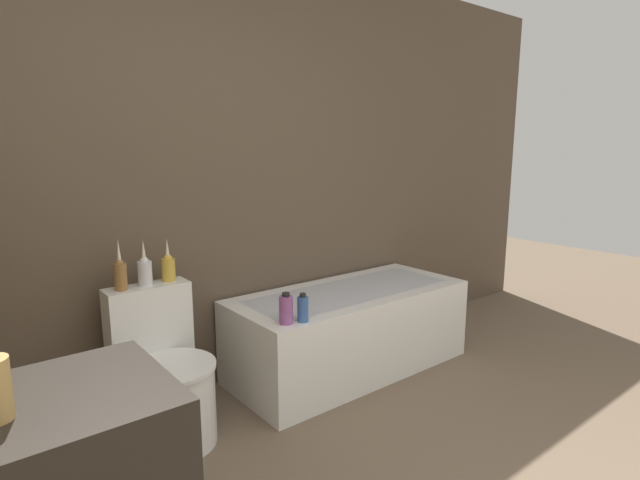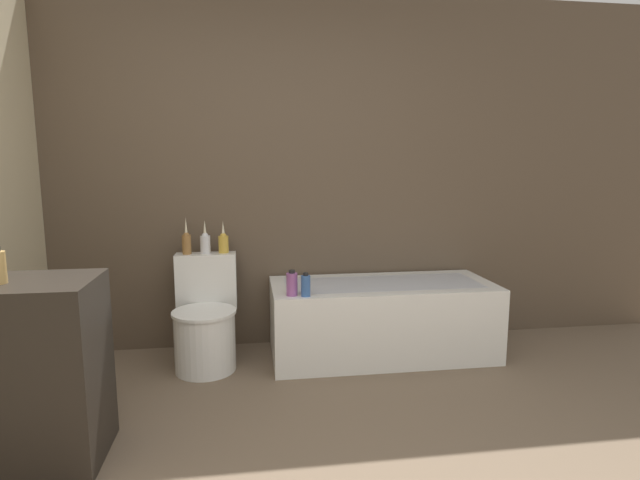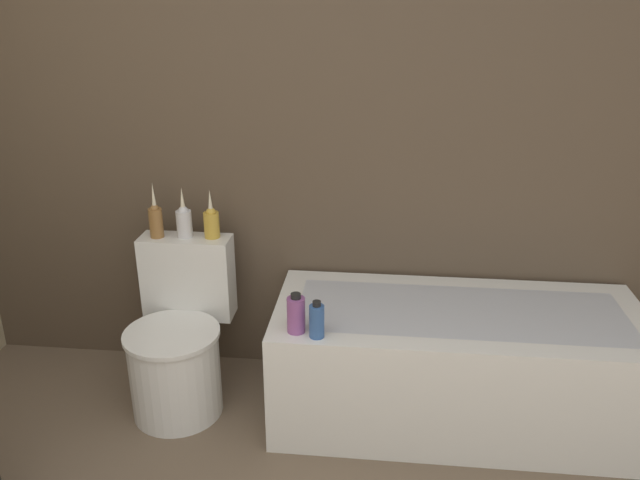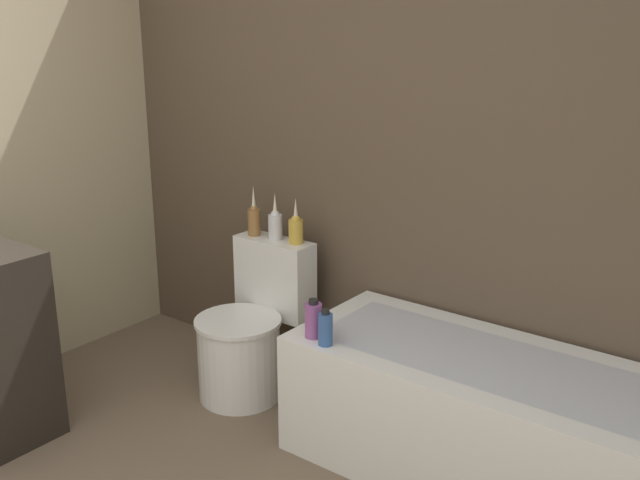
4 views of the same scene
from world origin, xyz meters
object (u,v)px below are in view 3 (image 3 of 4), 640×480
object	(u,v)px
shampoo_bottle_tall	(296,314)
shampoo_bottle_short	(317,321)
vase_gold	(156,219)
bathtub	(455,364)
vase_bronze	(211,221)
vase_silver	(184,220)
toilet	(179,345)

from	to	relation	value
shampoo_bottle_tall	shampoo_bottle_short	xyz separation A→B (m)	(0.09, -0.03, -0.01)
vase_gold	bathtub	bearing A→B (deg)	-7.16
shampoo_bottle_short	vase_bronze	bearing A→B (deg)	138.68
vase_gold	shampoo_bottle_short	world-z (taller)	vase_gold
bathtub	shampoo_bottle_tall	distance (m)	0.79
vase_gold	shampoo_bottle_tall	world-z (taller)	vase_gold
vase_silver	shampoo_bottle_tall	world-z (taller)	vase_silver
vase_bronze	shampoo_bottle_short	world-z (taller)	vase_bronze
bathtub	vase_gold	size ratio (longest dim) A/B	6.12
toilet	vase_gold	xyz separation A→B (m)	(-0.13, 0.20, 0.53)
shampoo_bottle_tall	shampoo_bottle_short	bearing A→B (deg)	-20.05
shampoo_bottle_short	shampoo_bottle_tall	bearing A→B (deg)	159.95
vase_bronze	vase_gold	bearing A→B (deg)	-174.87
bathtub	toilet	distance (m)	1.24
vase_bronze	shampoo_bottle_short	size ratio (longest dim) A/B	1.46
vase_gold	vase_bronze	xyz separation A→B (m)	(0.25, 0.02, -0.01)
vase_silver	shampoo_bottle_short	distance (m)	0.83
toilet	vase_bronze	distance (m)	0.58
toilet	bathtub	bearing A→B (deg)	1.10
bathtub	toilet	size ratio (longest dim) A/B	2.11
vase_gold	shampoo_bottle_tall	xyz separation A→B (m)	(0.70, -0.41, -0.22)
vase_bronze	bathtub	bearing A→B (deg)	-9.88
bathtub	vase_gold	distance (m)	1.49
shampoo_bottle_tall	shampoo_bottle_short	size ratio (longest dim) A/B	1.08
shampoo_bottle_tall	shampoo_bottle_short	world-z (taller)	shampoo_bottle_tall
vase_silver	shampoo_bottle_short	world-z (taller)	vase_silver
shampoo_bottle_short	vase_gold	bearing A→B (deg)	150.41
bathtub	toilet	xyz separation A→B (m)	(-1.24, -0.02, 0.03)
vase_silver	vase_bronze	bearing A→B (deg)	2.83
vase_bronze	shampoo_bottle_tall	bearing A→B (deg)	-44.36
toilet	vase_bronze	bearing A→B (deg)	59.99
toilet	vase_silver	xyz separation A→B (m)	(0.00, 0.21, 0.52)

